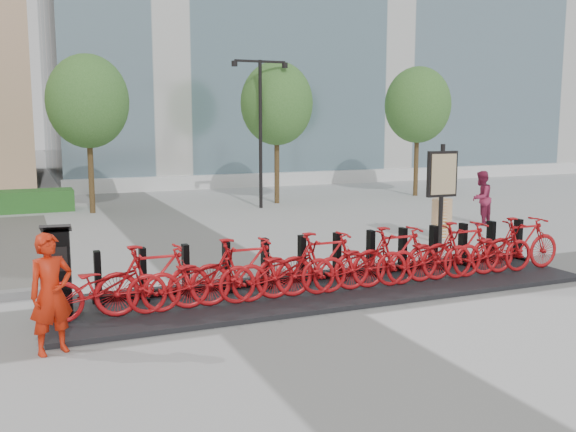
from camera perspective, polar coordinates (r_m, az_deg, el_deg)
name	(u,v)px	position (r m, az deg, el deg)	size (l,w,h in m)	color
ground	(268,303)	(10.72, -1.82, -7.77)	(120.00, 120.00, 0.00)	#BBBBBB
tree_1	(88,102)	(21.72, -17.37, 9.68)	(2.60, 2.60, 5.10)	brown
tree_2	(277,104)	(23.29, -1.01, 9.96)	(2.60, 2.60, 5.10)	brown
tree_3	(418,105)	(26.13, 11.47, 9.64)	(2.60, 2.60, 5.10)	brown
streetlamp	(260,116)	(21.99, -2.47, 8.85)	(2.00, 0.20, 5.00)	black
dock_pad	(330,289)	(11.48, 3.74, -6.47)	(9.60, 2.40, 0.08)	black
dock_rail_posts	(339,256)	(11.97, 4.54, -3.57)	(8.74, 0.50, 0.85)	black
bike_0	(105,287)	(9.92, -15.96, -6.07)	(0.64, 1.84, 0.97)	#A80E12
bike_1	(154,279)	(10.01, -11.87, -5.47)	(0.50, 1.79, 1.07)	#A80E12
bike_2	(200,278)	(10.18, -7.86, -5.44)	(0.64, 1.84, 0.97)	#A80E12
bike_3	(243,270)	(10.37, -4.01, -4.82)	(0.50, 1.79, 1.07)	#A80E12
bike_4	(284,269)	(10.63, -0.32, -4.76)	(0.64, 1.84, 0.97)	#A80E12
bike_5	(324,262)	(10.91, 3.18, -4.14)	(0.50, 1.79, 1.07)	#A80E12
bike_6	(361,262)	(11.25, 6.48, -4.07)	(0.64, 1.84, 0.97)	#A80E12
bike_7	(396,256)	(11.60, 9.60, -3.48)	(0.50, 1.79, 1.07)	#A80E12
bike_8	(430,255)	(12.01, 12.50, -3.42)	(0.64, 1.84, 0.97)	#A80E12
bike_9	(462,249)	(12.42, 15.22, -2.87)	(0.50, 1.79, 1.07)	#A80E12
bike_10	(493,249)	(12.88, 17.74, -2.82)	(0.64, 1.84, 0.97)	#A80E12
bike_11	(522,244)	(13.35, 20.10, -2.31)	(0.50, 1.79, 1.07)	#A80E12
kiosk	(58,272)	(10.22, -19.75, -4.67)	(0.47, 0.41, 1.42)	black
worker_red	(51,294)	(8.85, -20.31, -6.50)	(0.58, 0.38, 1.59)	#B41D09
pedestrian	(481,198)	(19.29, 16.78, 1.54)	(0.76, 0.59, 1.57)	#902245
construction_barrel	(442,218)	(17.02, 13.50, -0.18)	(0.52, 0.52, 1.00)	orange
map_sign	(442,178)	(15.93, 13.53, 3.27)	(0.80, 0.16, 2.44)	black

